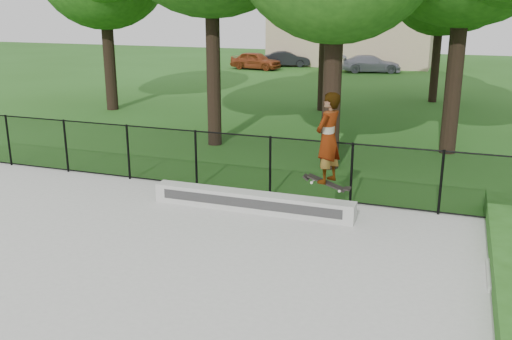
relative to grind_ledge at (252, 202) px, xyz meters
The scene contains 9 objects.
ground 5.10m from the grind_ledge, 112.62° to the right, with size 100.00×100.00×0.00m, color #235016.
concrete_slab 5.10m from the grind_ledge, 112.62° to the right, with size 14.00×12.00×0.06m, color #A8A8A3.
grind_ledge is the anchor object (origin of this frame).
car_a 29.19m from the grind_ledge, 109.51° to the left, with size 1.48×3.67×1.26m, color brown.
car_b 31.16m from the grind_ledge, 105.20° to the left, with size 1.20×3.12×1.14m, color black.
car_c 28.54m from the grind_ledge, 93.32° to the left, with size 1.64×3.70×1.17m, color #A9A7BD.
skater_airborne 2.44m from the grind_ledge, ahead, with size 0.81×0.81×2.11m.
chainlink_fence 2.36m from the grind_ledge, 148.50° to the left, with size 16.06×0.06×1.50m.
distant_building 33.59m from the grind_ledge, 96.78° to the left, with size 12.40×6.40×4.30m.
Camera 1 is at (6.18, -6.83, 4.66)m, focal length 40.00 mm.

